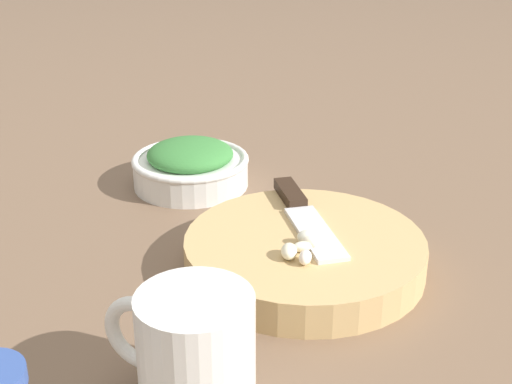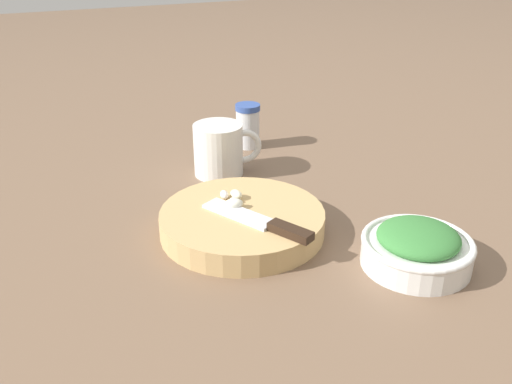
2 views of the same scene
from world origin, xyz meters
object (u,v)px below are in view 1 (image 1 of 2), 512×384
Objects in this scene: herb_bowl at (191,165)px; chef_knife at (302,213)px; coffee_mug at (193,350)px; cutting_board at (305,254)px; garlic_cloves at (303,246)px.

chef_knife is at bearing -126.19° from herb_bowl.
chef_knife is 0.28m from coffee_mug.
herb_bowl is at bearing 46.52° from cutting_board.
garlic_cloves reaches higher than cutting_board.
garlic_cloves is (-0.08, -0.02, 0.00)m from chef_knife.
garlic_cloves is 0.37× the size of herb_bowl.
garlic_cloves is at bearing -13.88° from coffee_mug.
coffee_mug is at bearing -160.34° from herb_bowl.
herb_bowl is (0.13, 0.18, -0.01)m from chef_knife.
cutting_board is 0.24m from coffee_mug.
garlic_cloves is 0.29m from herb_bowl.
garlic_cloves is 0.21m from coffee_mug.
chef_knife reaches higher than cutting_board.
cutting_board is 0.04m from garlic_cloves.
cutting_board is at bearing -11.33° from coffee_mug.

